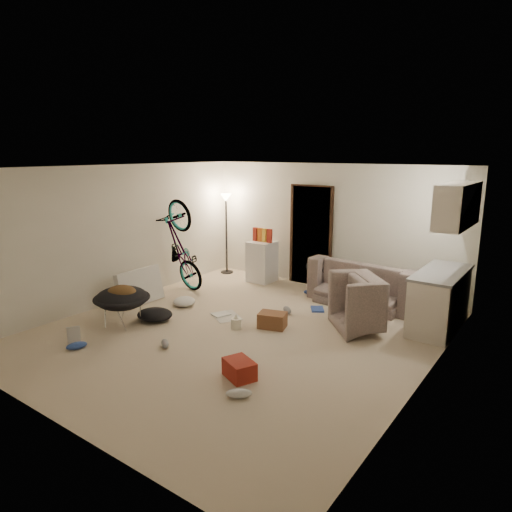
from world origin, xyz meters
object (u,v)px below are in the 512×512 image
Objects in this scene: saucer_chair at (122,303)px; juicer at (236,323)px; kitchen_counter at (439,301)px; armchair at (376,309)px; mini_fridge at (262,261)px; drink_case_b at (239,369)px; bicycle at (181,266)px; drink_case_a at (272,320)px; tv_box at (140,287)px; floor_lamp at (226,216)px; sofa at (365,288)px.

saucer_chair is 3.69× the size of juicer.
armchair is at bearing -142.07° from kitchen_counter.
saucer_chair is (-0.35, -3.39, -0.06)m from mini_fridge.
saucer_chair reaches higher than drink_case_b.
bicycle reaches higher than drink_case_a.
armchair is (-0.79, -0.62, -0.12)m from kitchen_counter.
drink_case_a is 0.57m from juicer.
bicycle is 7.83× the size of juicer.
tv_box is at bearing 124.73° from saucer_chair.
floor_lamp is at bearing 154.56° from drink_case_b.
drink_case_a and juicer have the same top height.
floor_lamp is 0.90× the size of sofa.
floor_lamp is 1.85× the size of armchair.
tv_box is (0.10, -2.62, -0.98)m from floor_lamp.
juicer is at bearing 67.68° from sofa.
sofa is 2.32× the size of mini_fridge.
tv_box is (-3.33, -2.42, 0.03)m from sofa.
bicycle is 4.74× the size of drink_case_b.
drink_case_b is at bearing -86.83° from drink_case_a.
tv_box is at bearing -87.82° from floor_lamp.
armchair reaches higher than drink_case_b.
bicycle is (0.10, -1.57, -0.81)m from floor_lamp.
drink_case_b is (3.29, -3.79, -1.19)m from floor_lamp.
bicycle is at bearing -122.78° from mini_fridge.
mini_fridge is at bearing 1.49° from sofa.
bicycle is at bearing 51.41° from armchair.
bicycle is 2.17× the size of mini_fridge.
kitchen_counter is 1.70× the size of saucer_chair.
mini_fridge is 2.67m from drink_case_a.
saucer_chair is at bearing -149.07° from juicer.
juicer is (1.22, -2.45, -0.33)m from mini_fridge.
sofa is 5.06× the size of drink_case_b.
armchair reaches higher than sofa.
tv_box is 3.40m from drink_case_b.
drink_case_a is at bearing -144.28° from kitchen_counter.
kitchen_counter is 3.21m from juicer.
armchair is (4.04, -1.27, -0.99)m from floor_lamp.
kitchen_counter is 5.01m from saucer_chair.
kitchen_counter is 6.26× the size of juicer.
saucer_chair is (0.70, -3.49, -0.93)m from floor_lamp.
floor_lamp is 1.21× the size of kitchen_counter.
sofa is at bearing -2.21° from mini_fridge.
kitchen_counter reaches higher than tv_box.
saucer_chair is at bearing -78.64° from floor_lamp.
floor_lamp is 3.68m from saucer_chair.
kitchen_counter is (4.83, -0.65, -0.87)m from floor_lamp.
drink_case_b is at bearing -50.53° from juicer.
mini_fridge is (1.05, -0.10, -0.88)m from floor_lamp.
armchair is 4.01m from saucer_chair.
floor_lamp is 4.35m from armchair.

